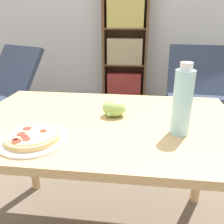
{
  "coord_description": "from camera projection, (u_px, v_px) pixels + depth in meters",
  "views": [
    {
      "loc": [
        0.28,
        -1.15,
        1.19
      ],
      "look_at": [
        0.16,
        -0.17,
        0.79
      ],
      "focal_mm": 38.0,
      "sensor_mm": 36.0,
      "label": 1
    }
  ],
  "objects": [
    {
      "name": "grape_bunch",
      "position": [
        114.0,
        108.0,
        1.16
      ],
      "size": [
        0.12,
        0.1,
        0.08
      ],
      "color": "#93BC5B",
      "rests_on": "dining_table"
    },
    {
      "name": "lounge_chair_near",
      "position": [
        5.0,
        102.0,
        2.7
      ],
      "size": [
        0.88,
        0.96,
        0.88
      ],
      "rotation": [
        0.0,
        0.0,
        -0.44
      ],
      "color": "slate",
      "rests_on": "ground_plane"
    },
    {
      "name": "pizza_on_plate",
      "position": [
        33.0,
        138.0,
        0.93
      ],
      "size": [
        0.27,
        0.27,
        0.04
      ],
      "color": "white",
      "rests_on": "dining_table"
    },
    {
      "name": "wall_back",
      "position": [
        124.0,
        9.0,
        3.47
      ],
      "size": [
        8.0,
        0.05,
        2.6
      ],
      "color": "silver",
      "rests_on": "ground_plane"
    },
    {
      "name": "bookshelf",
      "position": [
        125.0,
        50.0,
        3.5
      ],
      "size": [
        0.65,
        0.3,
        1.57
      ],
      "color": "brown",
      "rests_on": "ground_plane"
    },
    {
      "name": "lounge_chair_far",
      "position": [
        195.0,
        100.0,
        2.76
      ],
      "size": [
        0.7,
        0.81,
        0.88
      ],
      "rotation": [
        0.0,
        0.0,
        -0.08
      ],
      "color": "slate",
      "rests_on": "ground_plane"
    },
    {
      "name": "ground_plane",
      "position": [
        90.0,
        214.0,
        1.53
      ],
      "size": [
        14.0,
        14.0,
        0.0
      ],
      "primitive_type": "plane",
      "color": "brown"
    },
    {
      "name": "drink_bottle",
      "position": [
        182.0,
        102.0,
        0.95
      ],
      "size": [
        0.08,
        0.08,
        0.3
      ],
      "color": "#A3DBEA",
      "rests_on": "dining_table"
    },
    {
      "name": "dining_table",
      "position": [
        104.0,
        138.0,
        1.16
      ],
      "size": [
        1.27,
        0.82,
        0.73
      ],
      "color": "tan",
      "rests_on": "ground_plane"
    }
  ]
}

